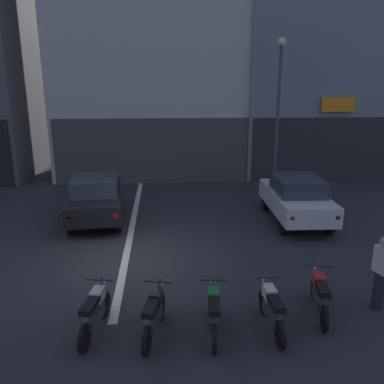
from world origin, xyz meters
The scene contains 13 objects.
ground_plane centered at (0.00, 0.00, 0.00)m, with size 120.00×120.00×0.00m, color #2B2B30.
lane_centre_line centered at (0.00, 6.00, 0.00)m, with size 0.20×18.00×0.01m, color silver.
building_mid_block centered at (0.86, 12.51, 7.51)m, with size 10.37×7.16×15.05m.
building_far_right centered at (9.98, 12.51, 6.86)m, with size 9.21×7.68×13.75m.
car_black_crossing_near centered at (-1.30, 3.49, 0.89)m, with size 2.15×4.25×1.64m.
car_white_parked_kerbside centered at (5.81, 2.87, 0.89)m, with size 1.92×4.17×1.64m.
street_lamp centered at (6.16, 6.83, 4.06)m, with size 0.36×0.36×6.65m.
motorcycle_silver_row_leftmost centered at (-0.29, -3.21, 0.46)m, with size 0.55×1.65×0.98m.
motorcycle_black_row_left_mid centered at (0.87, -3.38, 0.46)m, with size 0.57×1.64×0.98m.
motorcycle_green_row_centre centered at (2.03, -3.40, 0.46)m, with size 0.55×1.67×0.98m.
motorcycle_white_row_right_mid centered at (3.19, -3.39, 0.46)m, with size 0.55×1.67×0.98m.
motorcycle_red_row_rightmost centered at (4.35, -2.94, 0.46)m, with size 0.55×1.65×0.98m.
person_by_motorcycles centered at (5.72, -2.83, 0.86)m, with size 0.28×0.39×1.67m.
Camera 1 is at (1.09, -10.04, 4.72)m, focal length 36.31 mm.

